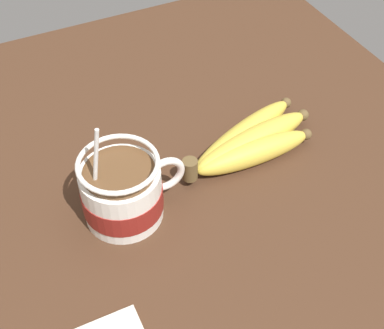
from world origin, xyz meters
TOP-DOWN VIEW (x-y plane):
  - table at (0.00, 0.00)cm, footprint 91.06×91.06cm
  - coffee_mug at (-4.48, 0.74)cm, footprint 13.15×9.81cm
  - banana_bunch at (14.76, 3.49)cm, footprint 21.43×10.40cm

SIDE VIEW (x-z plane):
  - table at x=0.00cm, z-range 0.00..3.89cm
  - banana_bunch at x=14.76cm, z-range 3.58..7.80cm
  - coffee_mug at x=-4.48cm, z-range 0.44..15.17cm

